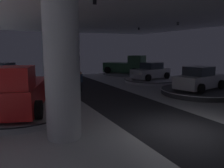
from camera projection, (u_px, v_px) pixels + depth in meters
ground at (184, 131)px, 9.23m from camera, size 24.00×44.00×0.06m
column_left at (62, 66)px, 8.20m from camera, size 1.31×1.31×5.50m
display_platform_deep_right at (125, 74)px, 28.73m from camera, size 5.68×5.68×0.27m
pickup_truck_deep_right at (127, 66)px, 28.42m from camera, size 4.78×5.54×2.30m
display_platform_mid_right at (199, 91)px, 16.73m from camera, size 5.63×5.63×0.38m
display_car_mid_right at (199, 79)px, 16.57m from camera, size 4.50×2.96×1.71m
display_platform_far_right at (150, 80)px, 23.05m from camera, size 5.36×5.36×0.30m
display_car_far_right at (151, 72)px, 22.93m from camera, size 4.50×2.97×1.71m
display_platform_mid_left at (21, 112)px, 11.37m from camera, size 5.68×5.68×0.33m
pickup_truck_mid_left at (18, 92)px, 10.89m from camera, size 3.80×5.68×2.30m
display_platform_deep_left at (4, 81)px, 22.31m from camera, size 4.69×4.69×0.31m
display_car_deep_left at (3, 72)px, 22.20m from camera, size 3.79×4.51×1.71m
display_platform_far_left at (4, 93)px, 16.33m from camera, size 5.42×5.42×0.28m
display_car_far_left at (3, 81)px, 16.18m from camera, size 4.25×4.24×1.71m
visitor_walking_near at (81, 80)px, 17.82m from camera, size 0.32×0.32×1.59m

